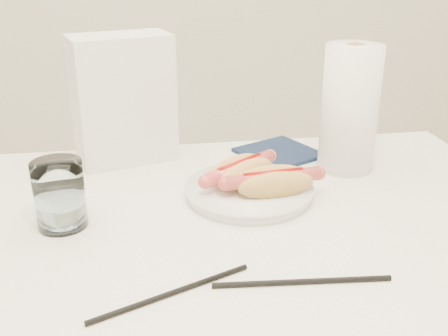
{
  "coord_description": "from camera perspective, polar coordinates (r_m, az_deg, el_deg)",
  "views": [
    {
      "loc": [
        -0.11,
        -0.78,
        1.19
      ],
      "look_at": [
        0.03,
        0.08,
        0.82
      ],
      "focal_mm": 42.84,
      "sensor_mm": 36.0,
      "label": 1
    }
  ],
  "objects": [
    {
      "name": "water_glass",
      "position": [
        0.92,
        -17.14,
        -2.73
      ],
      "size": [
        0.08,
        0.08,
        0.11
      ],
      "primitive_type": "cylinder",
      "color": "silver",
      "rests_on": "table"
    },
    {
      "name": "hotdog_right",
      "position": [
        0.96,
        5.24,
        -1.5
      ],
      "size": [
        0.18,
        0.08,
        0.05
      ],
      "rotation": [
        0.0,
        0.0,
        0.11
      ],
      "color": "tan",
      "rests_on": "plate"
    },
    {
      "name": "table",
      "position": [
        0.93,
        -0.96,
        -9.32
      ],
      "size": [
        1.2,
        0.8,
        0.75
      ],
      "color": "white",
      "rests_on": "ground"
    },
    {
      "name": "navy_napkin",
      "position": [
        1.2,
        5.87,
        1.63
      ],
      "size": [
        0.2,
        0.2,
        0.01
      ],
      "primitive_type": "cube",
      "rotation": [
        0.0,
        0.0,
        0.45
      ],
      "color": "#131F3C",
      "rests_on": "table"
    },
    {
      "name": "paper_towel_roll",
      "position": [
        1.12,
        13.27,
        6.18
      ],
      "size": [
        0.13,
        0.13,
        0.26
      ],
      "primitive_type": "cylinder",
      "rotation": [
        0.0,
        0.0,
        0.13
      ],
      "color": "white",
      "rests_on": "table"
    },
    {
      "name": "hotdog_left",
      "position": [
        1.0,
        1.65,
        -0.39
      ],
      "size": [
        0.16,
        0.14,
        0.05
      ],
      "rotation": [
        0.0,
        0.0,
        0.63
      ],
      "color": "#E0A159",
      "rests_on": "plate"
    },
    {
      "name": "chopstick_near",
      "position": [
        0.74,
        -5.59,
        -13.13
      ],
      "size": [
        0.22,
        0.1,
        0.01
      ],
      "primitive_type": "cylinder",
      "rotation": [
        0.0,
        1.57,
        0.4
      ],
      "color": "black",
      "rests_on": "table"
    },
    {
      "name": "napkin_box",
      "position": [
        1.15,
        -10.69,
        7.2
      ],
      "size": [
        0.22,
        0.16,
        0.27
      ],
      "primitive_type": "cube",
      "rotation": [
        0.0,
        0.0,
        0.28
      ],
      "color": "silver",
      "rests_on": "table"
    },
    {
      "name": "chopstick_far",
      "position": [
        0.76,
        8.35,
        -11.91
      ],
      "size": [
        0.25,
        0.03,
        0.01
      ],
      "primitive_type": "cylinder",
      "rotation": [
        0.0,
        1.57,
        -0.08
      ],
      "color": "black",
      "rests_on": "table"
    },
    {
      "name": "plate",
      "position": [
        1.0,
        2.66,
        -2.6
      ],
      "size": [
        0.29,
        0.29,
        0.02
      ],
      "primitive_type": "cylinder",
      "rotation": [
        0.0,
        0.0,
        -0.29
      ],
      "color": "white",
      "rests_on": "table"
    }
  ]
}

